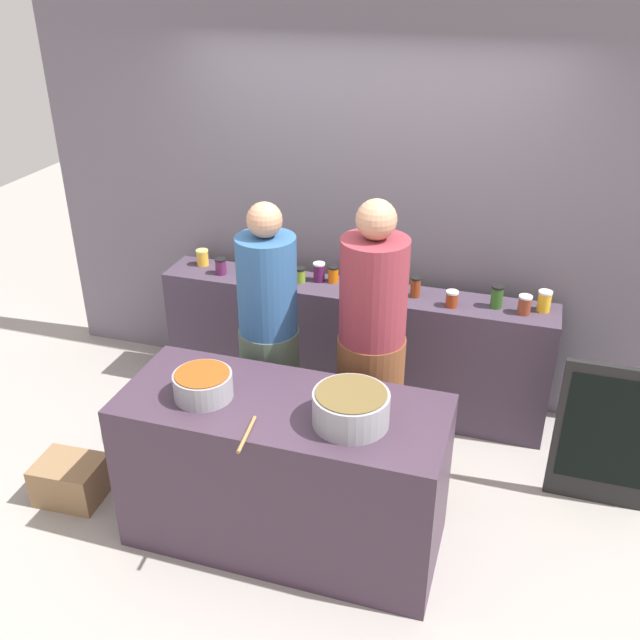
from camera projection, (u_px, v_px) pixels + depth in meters
ground at (303, 499)px, 4.28m from camera, size 12.00×12.00×0.00m
storefront_wall at (369, 189)px, 4.80m from camera, size 4.80×0.12×3.00m
display_shelf at (352, 347)px, 5.00m from camera, size 2.70×0.36×0.91m
prep_table at (284, 472)px, 3.82m from camera, size 1.70×0.70×0.90m
preserve_jar_0 at (203, 257)px, 5.11m from camera, size 0.09×0.09×0.12m
preserve_jar_1 at (221, 266)px, 4.97m from camera, size 0.08×0.08×0.12m
preserve_jar_2 at (256, 266)px, 4.98m from camera, size 0.08×0.08×0.10m
preserve_jar_3 at (266, 272)px, 4.87m from camera, size 0.09×0.09×0.13m
preserve_jar_4 at (287, 270)px, 4.88m from camera, size 0.07×0.07×0.15m
preserve_jar_5 at (300, 275)px, 4.85m from camera, size 0.07×0.07×0.11m
preserve_jar_6 at (319, 272)px, 4.86m from camera, size 0.08×0.08×0.13m
preserve_jar_7 at (333, 274)px, 4.85m from camera, size 0.07×0.07×0.11m
preserve_jar_8 at (360, 277)px, 4.79m from camera, size 0.08×0.08×0.13m
preserve_jar_9 at (382, 282)px, 4.74m from camera, size 0.08×0.08×0.11m
preserve_jar_10 at (400, 285)px, 4.70m from camera, size 0.07×0.07×0.11m
preserve_jar_11 at (415, 287)px, 4.64m from camera, size 0.07×0.07×0.14m
preserve_jar_12 at (452, 299)px, 4.52m from camera, size 0.08×0.08×0.11m
preserve_jar_13 at (497, 297)px, 4.50m from camera, size 0.08×0.08×0.15m
preserve_jar_14 at (525, 305)px, 4.43m from camera, size 0.09×0.09×0.12m
preserve_jar_15 at (544, 301)px, 4.46m from camera, size 0.09×0.09×0.14m
cooking_pot_left at (203, 385)px, 3.63m from camera, size 0.30×0.30×0.14m
cooking_pot_center at (351, 408)px, 3.42m from camera, size 0.38×0.38×0.17m
wooden_spoon at (247, 434)px, 3.36m from camera, size 0.05×0.28×0.02m
cook_with_tongs at (270, 354)px, 4.26m from camera, size 0.36×0.36×1.73m
cook_in_cap at (371, 363)px, 4.11m from camera, size 0.39×0.39×1.80m
bread_crate at (71, 480)px, 4.25m from camera, size 0.40×0.32×0.25m
chalkboard_sign at (606, 436)px, 4.06m from camera, size 0.57×0.05×0.94m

